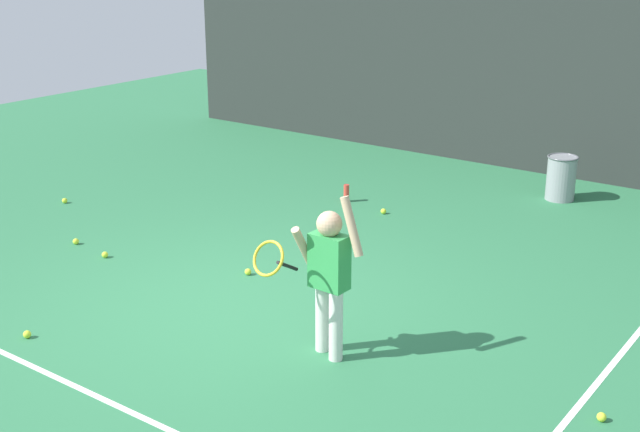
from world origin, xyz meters
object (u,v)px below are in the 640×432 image
object	(u,v)px
water_bottle	(346,193)
tennis_ball_6	(76,241)
tennis_ball_0	(602,417)
tennis_ball_3	(248,272)
tennis_ball_7	(27,334)
tennis_ball_1	(105,255)
tennis_ball_5	(65,201)
tennis_player	(327,271)
tennis_ball_4	(383,211)
ball_hopper	(561,177)

from	to	relation	value
water_bottle	tennis_ball_6	distance (m)	3.34
tennis_ball_0	tennis_ball_3	xyz separation A→B (m)	(-3.68, 0.56, 0.00)
tennis_ball_3	tennis_ball_7	xyz separation A→B (m)	(-0.59, -2.12, 0.00)
tennis_ball_1	tennis_ball_6	distance (m)	0.57
tennis_ball_5	tennis_ball_6	bearing A→B (deg)	-33.63
tennis_player	tennis_ball_6	bearing A→B (deg)	174.84
tennis_player	tennis_ball_6	world-z (taller)	tennis_player
tennis_player	tennis_ball_4	size ratio (longest dim) A/B	20.46
tennis_ball_0	tennis_ball_1	size ratio (longest dim) A/B	1.00
tennis_ball_0	tennis_ball_6	xyz separation A→B (m)	(-5.75, 0.11, 0.00)
tennis_ball_1	tennis_ball_3	world-z (taller)	same
ball_hopper	water_bottle	world-z (taller)	ball_hopper
water_bottle	tennis_ball_4	world-z (taller)	water_bottle
tennis_ball_0	tennis_ball_4	world-z (taller)	same
tennis_ball_0	tennis_ball_4	distance (m)	4.67
tennis_ball_4	tennis_ball_7	world-z (taller)	same
ball_hopper	tennis_ball_0	xyz separation A→B (m)	(2.12, -4.76, -0.26)
tennis_ball_4	tennis_ball_5	distance (m)	3.96
ball_hopper	tennis_ball_6	bearing A→B (deg)	-127.97
ball_hopper	tennis_ball_6	xyz separation A→B (m)	(-3.63, -4.65, -0.26)
tennis_ball_1	tennis_ball_3	bearing A→B (deg)	19.12
water_bottle	tennis_ball_3	world-z (taller)	water_bottle
tennis_ball_3	tennis_ball_4	bearing A→B (deg)	88.31
ball_hopper	tennis_ball_3	size ratio (longest dim) A/B	8.52
water_bottle	tennis_ball_7	size ratio (longest dim) A/B	3.33
tennis_ball_6	tennis_ball_0	bearing A→B (deg)	-1.14
tennis_ball_6	tennis_ball_1	bearing A→B (deg)	-7.84
water_bottle	tennis_player	bearing A→B (deg)	-57.89
tennis_ball_4	tennis_ball_6	world-z (taller)	same
tennis_ball_0	ball_hopper	bearing A→B (deg)	114.04
tennis_ball_0	tennis_ball_3	distance (m)	3.73
tennis_ball_1	tennis_ball_4	distance (m)	3.32
tennis_player	tennis_ball_3	world-z (taller)	tennis_player
tennis_ball_0	tennis_ball_4	size ratio (longest dim) A/B	1.00
ball_hopper	tennis_ball_3	xyz separation A→B (m)	(-1.56, -4.20, -0.26)
tennis_ball_3	water_bottle	bearing A→B (deg)	102.52
water_bottle	tennis_ball_7	bearing A→B (deg)	-90.37
tennis_player	tennis_ball_1	bearing A→B (deg)	175.00
water_bottle	tennis_ball_3	distance (m)	2.60
tennis_ball_3	ball_hopper	bearing A→B (deg)	69.64
tennis_ball_7	tennis_ball_6	bearing A→B (deg)	131.35
ball_hopper	water_bottle	bearing A→B (deg)	-141.93
ball_hopper	tennis_ball_0	bearing A→B (deg)	-65.96
tennis_ball_7	ball_hopper	bearing A→B (deg)	71.18
water_bottle	ball_hopper	bearing A→B (deg)	38.07
tennis_ball_0	tennis_ball_5	world-z (taller)	same
tennis_ball_5	tennis_ball_1	bearing A→B (deg)	-26.81
tennis_ball_1	tennis_ball_7	world-z (taller)	same
tennis_ball_5	tennis_ball_6	size ratio (longest dim) A/B	1.00
tennis_ball_0	tennis_ball_5	size ratio (longest dim) A/B	1.00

